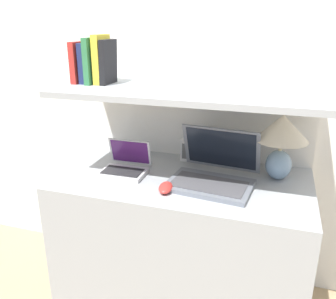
{
  "coord_description": "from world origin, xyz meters",
  "views": [
    {
      "loc": [
        0.41,
        -1.23,
        1.49
      ],
      "look_at": [
        -0.08,
        0.32,
        0.91
      ],
      "focal_mm": 38.0,
      "sensor_mm": 36.0,
      "label": 1
    }
  ],
  "objects_px": {
    "book_navy": "(87,63)",
    "book_yellow": "(102,59)",
    "book_green": "(94,61)",
    "laptop_small": "(125,166)",
    "table_lamp": "(282,136)",
    "laptop_large": "(213,173)",
    "book_black": "(108,62)",
    "book_red": "(80,62)",
    "router_box": "(191,150)",
    "computer_mouse": "(166,188)"
  },
  "relations": [
    {
      "from": "table_lamp",
      "to": "book_black",
      "type": "bearing_deg",
      "value": -175.74
    },
    {
      "from": "book_red",
      "to": "book_black",
      "type": "bearing_deg",
      "value": 0.0
    },
    {
      "from": "book_navy",
      "to": "book_green",
      "type": "height_order",
      "value": "book_green"
    },
    {
      "from": "laptop_small",
      "to": "router_box",
      "type": "bearing_deg",
      "value": 42.97
    },
    {
      "from": "laptop_large",
      "to": "laptop_small",
      "type": "relative_size",
      "value": 1.85
    },
    {
      "from": "computer_mouse",
      "to": "laptop_small",
      "type": "bearing_deg",
      "value": 151.75
    },
    {
      "from": "table_lamp",
      "to": "book_red",
      "type": "height_order",
      "value": "book_red"
    },
    {
      "from": "computer_mouse",
      "to": "book_green",
      "type": "bearing_deg",
      "value": 152.7
    },
    {
      "from": "book_red",
      "to": "book_black",
      "type": "distance_m",
      "value": 0.16
    },
    {
      "from": "book_navy",
      "to": "table_lamp",
      "type": "bearing_deg",
      "value": 3.74
    },
    {
      "from": "router_box",
      "to": "book_navy",
      "type": "height_order",
      "value": "book_navy"
    },
    {
      "from": "book_navy",
      "to": "book_green",
      "type": "distance_m",
      "value": 0.04
    },
    {
      "from": "laptop_small",
      "to": "book_red",
      "type": "xyz_separation_m",
      "value": [
        -0.27,
        0.09,
        0.5
      ]
    },
    {
      "from": "book_navy",
      "to": "book_green",
      "type": "xyz_separation_m",
      "value": [
        0.04,
        0.0,
        0.01
      ]
    },
    {
      "from": "laptop_large",
      "to": "book_red",
      "type": "xyz_separation_m",
      "value": [
        -0.72,
        0.08,
        0.48
      ]
    },
    {
      "from": "laptop_large",
      "to": "book_red",
      "type": "bearing_deg",
      "value": 173.82
    },
    {
      "from": "laptop_small",
      "to": "book_green",
      "type": "relative_size",
      "value": 1.02
    },
    {
      "from": "book_yellow",
      "to": "book_black",
      "type": "height_order",
      "value": "book_yellow"
    },
    {
      "from": "laptop_large",
      "to": "table_lamp",
      "type": "bearing_deg",
      "value": 25.83
    },
    {
      "from": "book_navy",
      "to": "book_yellow",
      "type": "xyz_separation_m",
      "value": [
        0.08,
        0.0,
        0.02
      ]
    },
    {
      "from": "book_black",
      "to": "book_navy",
      "type": "bearing_deg",
      "value": 180.0
    },
    {
      "from": "table_lamp",
      "to": "book_navy",
      "type": "height_order",
      "value": "book_navy"
    },
    {
      "from": "book_red",
      "to": "book_yellow",
      "type": "relative_size",
      "value": 0.85
    },
    {
      "from": "laptop_large",
      "to": "computer_mouse",
      "type": "bearing_deg",
      "value": -140.4
    },
    {
      "from": "book_green",
      "to": "laptop_small",
      "type": "bearing_deg",
      "value": -25.96
    },
    {
      "from": "book_black",
      "to": "laptop_small",
      "type": "bearing_deg",
      "value": -39.74
    },
    {
      "from": "laptop_small",
      "to": "book_yellow",
      "type": "bearing_deg",
      "value": 147.88
    },
    {
      "from": "table_lamp",
      "to": "router_box",
      "type": "bearing_deg",
      "value": 167.06
    },
    {
      "from": "laptop_large",
      "to": "book_yellow",
      "type": "bearing_deg",
      "value": 172.55
    },
    {
      "from": "table_lamp",
      "to": "computer_mouse",
      "type": "height_order",
      "value": "table_lamp"
    },
    {
      "from": "book_yellow",
      "to": "book_black",
      "type": "relative_size",
      "value": 1.1
    },
    {
      "from": "book_green",
      "to": "book_yellow",
      "type": "relative_size",
      "value": 0.94
    },
    {
      "from": "laptop_large",
      "to": "book_yellow",
      "type": "distance_m",
      "value": 0.78
    },
    {
      "from": "book_green",
      "to": "laptop_large",
      "type": "bearing_deg",
      "value": -6.96
    },
    {
      "from": "book_navy",
      "to": "book_green",
      "type": "bearing_deg",
      "value": 0.0
    },
    {
      "from": "table_lamp",
      "to": "book_red",
      "type": "distance_m",
      "value": 1.06
    },
    {
      "from": "table_lamp",
      "to": "laptop_large",
      "type": "bearing_deg",
      "value": -154.17
    },
    {
      "from": "laptop_large",
      "to": "book_black",
      "type": "xyz_separation_m",
      "value": [
        -0.56,
        0.08,
        0.49
      ]
    },
    {
      "from": "computer_mouse",
      "to": "book_green",
      "type": "relative_size",
      "value": 0.55
    },
    {
      "from": "book_green",
      "to": "book_black",
      "type": "relative_size",
      "value": 1.04
    },
    {
      "from": "book_yellow",
      "to": "router_box",
      "type": "bearing_deg",
      "value": 21.64
    },
    {
      "from": "laptop_large",
      "to": "router_box",
      "type": "relative_size",
      "value": 3.42
    },
    {
      "from": "book_red",
      "to": "computer_mouse",
      "type": "bearing_deg",
      "value": -23.61
    },
    {
      "from": "laptop_small",
      "to": "book_yellow",
      "type": "distance_m",
      "value": 0.54
    },
    {
      "from": "book_navy",
      "to": "book_black",
      "type": "bearing_deg",
      "value": 0.0
    },
    {
      "from": "book_green",
      "to": "router_box",
      "type": "bearing_deg",
      "value": 19.84
    },
    {
      "from": "laptop_large",
      "to": "router_box",
      "type": "distance_m",
      "value": 0.3
    },
    {
      "from": "book_red",
      "to": "book_green",
      "type": "height_order",
      "value": "book_green"
    },
    {
      "from": "laptop_small",
      "to": "book_red",
      "type": "height_order",
      "value": "book_red"
    },
    {
      "from": "table_lamp",
      "to": "book_yellow",
      "type": "relative_size",
      "value": 1.36
    }
  ]
}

